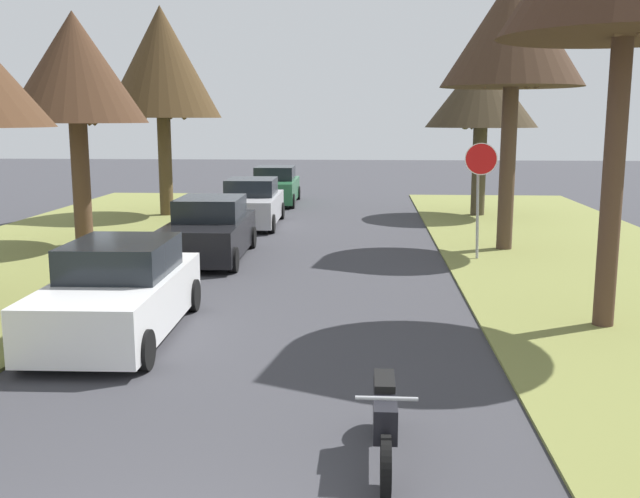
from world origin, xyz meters
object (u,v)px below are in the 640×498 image
at_px(street_tree_right_mid_b, 514,31).
at_px(parked_sedan_white, 119,293).
at_px(street_tree_right_far, 482,92).
at_px(street_tree_left_far, 161,63).
at_px(parked_sedan_black, 210,231).
at_px(parked_motorcycle, 384,417).
at_px(stop_sign_far, 480,175).
at_px(parked_sedan_green, 275,187).
at_px(parked_sedan_silver, 251,204).
at_px(street_tree_left_mid_b, 75,70).

height_order(street_tree_right_mid_b, parked_sedan_white, street_tree_right_mid_b).
distance_m(street_tree_right_far, street_tree_left_far, 11.62).
distance_m(street_tree_right_far, parked_sedan_black, 12.66).
distance_m(parked_sedan_black, parked_motorcycle, 11.87).
relative_size(street_tree_right_mid_b, street_tree_left_far, 0.98).
distance_m(stop_sign_far, street_tree_right_mid_b, 4.06).
bearing_deg(street_tree_right_far, parked_sedan_white, -117.59).
bearing_deg(parked_sedan_green, street_tree_left_far, -129.82).
bearing_deg(stop_sign_far, street_tree_left_far, 142.18).
height_order(parked_sedan_silver, parked_sedan_green, same).
height_order(street_tree_right_mid_b, parked_sedan_black, street_tree_right_mid_b).
xyz_separation_m(parked_sedan_green, parked_motorcycle, (4.13, -23.51, -0.24)).
relative_size(street_tree_right_far, street_tree_left_mid_b, 0.92).
relative_size(street_tree_left_mid_b, parked_sedan_green, 1.44).
relative_size(street_tree_right_far, street_tree_left_far, 0.78).
distance_m(street_tree_left_mid_b, parked_sedan_silver, 7.33).
relative_size(street_tree_left_far, parked_sedan_green, 1.69).
bearing_deg(parked_sedan_green, street_tree_right_mid_b, -54.29).
bearing_deg(parked_sedan_white, parked_sedan_silver, 89.19).
distance_m(parked_sedan_green, parked_motorcycle, 23.87).
xyz_separation_m(street_tree_right_mid_b, street_tree_left_mid_b, (-11.77, -0.17, -0.94)).
distance_m(street_tree_left_far, parked_sedan_black, 10.10).
height_order(parked_sedan_white, parked_sedan_green, same).
xyz_separation_m(stop_sign_far, parked_sedan_black, (-6.88, -0.22, -1.45)).
bearing_deg(parked_sedan_green, street_tree_left_mid_b, -110.43).
height_order(street_tree_left_mid_b, parked_motorcycle, street_tree_left_mid_b).
bearing_deg(parked_sedan_black, parked_sedan_silver, 88.78).
bearing_deg(street_tree_left_mid_b, parked_sedan_black, -21.24).
xyz_separation_m(stop_sign_far, street_tree_right_far, (1.28, 8.68, 2.35)).
relative_size(stop_sign_far, street_tree_right_mid_b, 0.40).
xyz_separation_m(parked_sedan_black, parked_motorcycle, (4.25, -11.08, -0.24)).
bearing_deg(street_tree_left_mid_b, stop_sign_far, -6.91).
height_order(street_tree_left_mid_b, parked_sedan_white, street_tree_left_mid_b).
height_order(street_tree_right_mid_b, parked_sedan_green, street_tree_right_mid_b).
bearing_deg(street_tree_right_far, street_tree_left_far, -176.52).
bearing_deg(street_tree_left_mid_b, street_tree_left_far, 85.41).
relative_size(street_tree_right_far, parked_motorcycle, 2.86).
relative_size(street_tree_right_mid_b, parked_sedan_white, 1.65).
relative_size(parked_sedan_white, parked_motorcycle, 2.17).
relative_size(stop_sign_far, street_tree_left_far, 0.39).
distance_m(street_tree_right_far, parked_sedan_white, 18.12).
bearing_deg(street_tree_right_far, parked_motorcycle, -101.06).
bearing_deg(street_tree_right_far, street_tree_left_mid_b, -148.63).
bearing_deg(street_tree_left_far, parked_sedan_white, -77.42).
bearing_deg(street_tree_right_mid_b, parked_sedan_white, -132.82).
distance_m(parked_sedan_white, parked_sedan_black, 6.80).
bearing_deg(street_tree_left_mid_b, street_tree_right_mid_b, 0.85).
height_order(street_tree_right_mid_b, parked_motorcycle, street_tree_right_mid_b).
height_order(street_tree_left_far, parked_sedan_black, street_tree_left_far).
xyz_separation_m(street_tree_right_far, parked_sedan_silver, (-8.03, -2.92, -3.80)).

